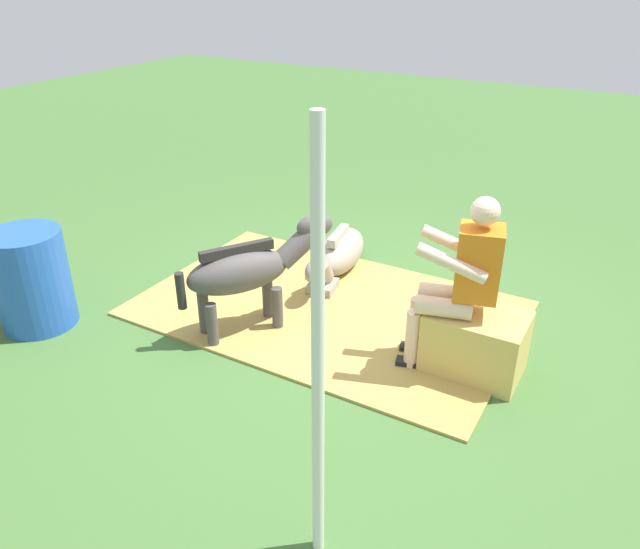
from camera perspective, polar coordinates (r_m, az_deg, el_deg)
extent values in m
plane|color=#426B33|center=(5.23, 1.60, -4.52)|extent=(24.00, 24.00, 0.00)
cube|color=tan|center=(5.41, 0.63, -3.16)|extent=(3.20, 2.06, 0.02)
cube|color=tan|center=(4.68, 14.17, -6.14)|extent=(0.70, 0.49, 0.48)
cylinder|color=beige|center=(4.45, 11.39, -3.01)|extent=(0.42, 0.24, 0.14)
cylinder|color=beige|center=(4.62, 8.57, -6.04)|extent=(0.11, 0.11, 0.48)
cube|color=black|center=(4.73, 8.39, -8.17)|extent=(0.24, 0.15, 0.06)
cylinder|color=beige|center=(4.62, 11.60, -1.80)|extent=(0.42, 0.24, 0.14)
cylinder|color=beige|center=(4.79, 8.88, -4.76)|extent=(0.11, 0.11, 0.48)
cube|color=black|center=(4.90, 8.70, -6.85)|extent=(0.24, 0.15, 0.06)
cube|color=orange|center=(4.38, 14.49, 1.05)|extent=(0.36, 0.35, 0.52)
cylinder|color=beige|center=(4.22, 12.06, 1.03)|extent=(0.51, 0.22, 0.26)
cylinder|color=beige|center=(4.51, 12.36, 2.76)|extent=(0.51, 0.22, 0.26)
sphere|color=beige|center=(4.23, 15.08, 5.67)|extent=(0.20, 0.20, 0.20)
ellipsoid|color=#4C4747|center=(4.89, -7.58, 0.23)|extent=(0.72, 0.88, 0.34)
cylinder|color=#4C4747|center=(5.23, -4.87, -2.19)|extent=(0.09, 0.09, 0.38)
cylinder|color=#4C4747|center=(5.07, -3.97, -3.18)|extent=(0.09, 0.09, 0.38)
cylinder|color=#4C4747|center=(5.07, -10.69, -3.60)|extent=(0.09, 0.09, 0.38)
cylinder|color=#4C4747|center=(4.91, -9.97, -4.68)|extent=(0.09, 0.09, 0.38)
cylinder|color=#4C4747|center=(5.02, -2.31, 2.46)|extent=(0.35, 0.40, 0.33)
ellipsoid|color=#4C4747|center=(5.02, -0.49, 4.51)|extent=(0.31, 0.36, 0.20)
cube|color=#2A2727|center=(4.81, -7.72, 2.25)|extent=(0.37, 0.54, 0.08)
cylinder|color=#2A2727|center=(4.80, -12.79, -1.49)|extent=(0.07, 0.07, 0.30)
ellipsoid|color=gray|center=(6.07, 1.91, 2.18)|extent=(0.55, 0.94, 0.36)
cube|color=gray|center=(5.67, 0.23, -1.19)|extent=(0.29, 0.32, 0.10)
cylinder|color=gray|center=(5.57, 0.17, 0.44)|extent=(0.23, 0.31, 0.30)
ellipsoid|color=gray|center=(5.38, -0.47, 0.39)|extent=(0.21, 0.32, 0.20)
cube|color=#B5A999|center=(5.92, 1.71, 3.63)|extent=(0.16, 0.45, 0.08)
cylinder|color=blue|center=(5.55, -25.15, -0.41)|extent=(0.60, 0.60, 0.83)
cylinder|color=silver|center=(2.75, -0.19, -8.78)|extent=(0.06, 0.06, 2.27)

